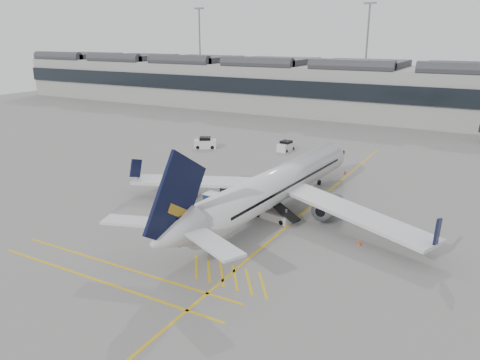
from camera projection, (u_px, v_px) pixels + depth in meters
The scene contains 17 objects.
ground at pixel (178, 222), 46.78m from camera, with size 220.00×220.00×0.00m, color gray.
terminal at pixel (369, 89), 104.82m from camera, with size 200.00×20.45×12.40m.
light_masts at pixel (380, 49), 114.83m from camera, with size 113.00×0.60×25.45m.
apron_markings at pixel (309, 208), 50.42m from camera, with size 0.25×60.00×0.01m, color gold.
airliner_main at pixel (274, 186), 48.19m from camera, with size 34.10×37.36×9.93m.
belt_loader at pixel (274, 213), 47.40m from camera, with size 5.19×2.66×2.05m.
baggage_cart_a at pixel (217, 205), 48.70m from camera, with size 1.82×1.63×1.61m.
baggage_cart_b at pixel (213, 201), 49.66m from camera, with size 1.84×1.55×1.86m.
baggage_cart_c at pixel (182, 187), 54.06m from camera, with size 2.04×1.80×1.88m.
baggage_cart_d at pixel (228, 186), 54.69m from camera, with size 1.82×1.60×1.67m.
ramp_agent_a at pixel (273, 206), 48.86m from camera, with size 0.57×0.38×1.57m, color #DC400B.
ramp_agent_b at pixel (251, 210), 47.58m from camera, with size 0.78×0.60×1.60m, color orange.
pushback_tug at pixel (186, 191), 53.90m from camera, with size 3.00×2.43×1.46m.
safety_cone_nose at pixel (345, 172), 62.66m from camera, with size 0.38×0.38×0.52m, color #F24C0A.
safety_cone_engine at pixel (359, 243), 41.42m from camera, with size 0.39×0.39×0.54m, color #F24C0A.
service_van_left at pixel (205, 143), 76.82m from camera, with size 3.97×3.33×1.83m.
service_van_mid at pixel (286, 146), 75.00m from camera, with size 1.97×3.40×1.66m.
Camera 1 is at (26.66, -34.82, 17.89)m, focal length 35.00 mm.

